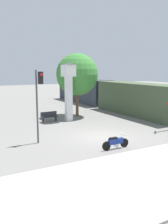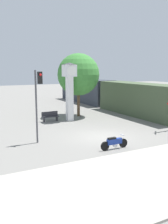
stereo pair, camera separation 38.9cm
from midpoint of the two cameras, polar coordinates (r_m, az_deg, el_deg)
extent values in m
plane|color=slate|center=(18.42, 4.86, -5.69)|extent=(120.00, 120.00, 0.00)
cylinder|color=black|center=(16.13, 9.65, -7.02)|extent=(0.57, 0.10, 0.57)
cylinder|color=black|center=(15.37, 5.55, -7.78)|extent=(0.57, 0.10, 0.57)
cube|color=navy|center=(15.68, 7.67, -6.67)|extent=(1.04, 0.21, 0.34)
cube|color=black|center=(15.51, 7.11, -6.00)|extent=(0.53, 0.22, 0.09)
cylinder|color=silver|center=(15.77, 7.79, -7.47)|extent=(0.27, 0.19, 0.27)
cube|color=silver|center=(15.92, 9.41, -5.18)|extent=(0.06, 0.42, 0.04)
cube|color=white|center=(23.73, -2.84, 3.03)|extent=(0.57, 0.57, 4.20)
cube|color=white|center=(23.56, -2.90, 9.43)|extent=(1.09, 1.09, 1.09)
cylinder|color=white|center=(23.06, -2.31, 9.42)|extent=(0.87, 0.02, 0.87)
cone|color=#333338|center=(23.56, -2.91, 10.99)|extent=(1.31, 1.31, 0.20)
cube|color=#425138|center=(27.33, 13.02, 2.85)|extent=(2.80, 11.59, 3.40)
cube|color=#333842|center=(37.38, 0.78, 4.95)|extent=(2.80, 11.59, 3.40)
cylinder|color=#47474C|center=(16.69, -10.18, 1.07)|extent=(0.12, 0.12, 4.85)
cube|color=black|center=(16.60, -9.39, 7.73)|extent=(0.28, 0.24, 0.80)
sphere|color=red|center=(16.45, -9.24, 8.41)|extent=(0.16, 0.16, 0.16)
cylinder|color=brown|center=(26.04, -0.85, 1.89)|extent=(0.30, 0.30, 2.61)
sphere|color=#387A33|center=(25.79, -0.86, 8.56)|extent=(4.30, 4.30, 4.30)
cube|color=#2D2D33|center=(23.73, -7.22, -1.07)|extent=(1.60, 0.44, 0.08)
cube|color=#2D2D33|center=(23.86, -7.40, -0.40)|extent=(1.60, 0.06, 0.44)
cube|color=#2D2D33|center=(23.57, -8.67, -1.79)|extent=(0.08, 0.35, 0.41)
cube|color=#2D2D33|center=(24.00, -5.78, -1.51)|extent=(0.08, 0.35, 0.41)
camera|label=1|loc=(0.19, -89.43, 0.10)|focal=40.00mm
camera|label=2|loc=(0.19, 90.57, -0.10)|focal=40.00mm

